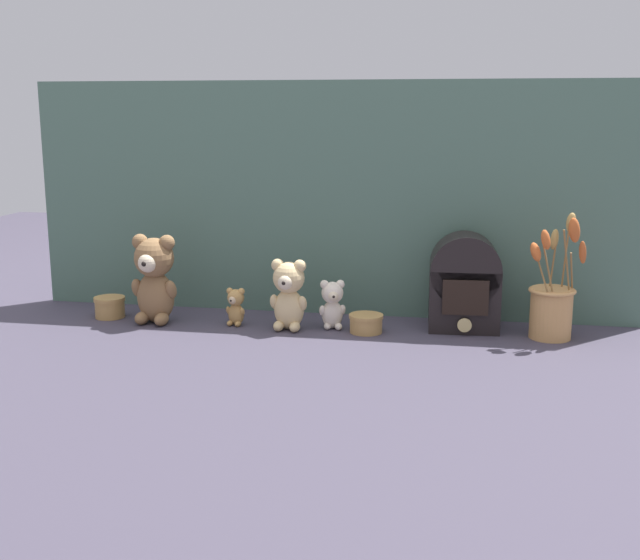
{
  "coord_description": "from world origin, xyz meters",
  "views": [
    {
      "loc": [
        0.35,
        -1.91,
        0.54
      ],
      "look_at": [
        0.0,
        0.02,
        0.12
      ],
      "focal_mm": 45.0,
      "sensor_mm": 36.0,
      "label": 1
    }
  ],
  "objects_px": {
    "teddy_bear_medium": "(289,293)",
    "flower_vase": "(552,304)",
    "teddy_bear_large": "(154,277)",
    "teddy_bear_small": "(332,303)",
    "decorative_tin_short": "(366,323)",
    "decorative_tin_tall": "(110,307)",
    "teddy_bear_tiny": "(236,306)",
    "vintage_radio": "(464,283)"
  },
  "relations": [
    {
      "from": "decorative_tin_tall",
      "to": "decorative_tin_short",
      "type": "distance_m",
      "value": 0.69
    },
    {
      "from": "teddy_bear_medium",
      "to": "teddy_bear_tiny",
      "type": "bearing_deg",
      "value": 174.26
    },
    {
      "from": "teddy_bear_medium",
      "to": "flower_vase",
      "type": "xyz_separation_m",
      "value": [
        0.64,
        0.04,
        -0.01
      ]
    },
    {
      "from": "teddy_bear_large",
      "to": "decorative_tin_short",
      "type": "relative_size",
      "value": 2.7
    },
    {
      "from": "teddy_bear_large",
      "to": "decorative_tin_short",
      "type": "xyz_separation_m",
      "value": [
        0.55,
        0.0,
        -0.1
      ]
    },
    {
      "from": "teddy_bear_small",
      "to": "decorative_tin_short",
      "type": "bearing_deg",
      "value": -13.2
    },
    {
      "from": "teddy_bear_large",
      "to": "flower_vase",
      "type": "bearing_deg",
      "value": 1.93
    },
    {
      "from": "vintage_radio",
      "to": "flower_vase",
      "type": "bearing_deg",
      "value": -12.35
    },
    {
      "from": "decorative_tin_short",
      "to": "teddy_bear_large",
      "type": "bearing_deg",
      "value": -179.56
    },
    {
      "from": "vintage_radio",
      "to": "teddy_bear_large",
      "type": "bearing_deg",
      "value": -174.23
    },
    {
      "from": "teddy_bear_small",
      "to": "vintage_radio",
      "type": "bearing_deg",
      "value": 9.51
    },
    {
      "from": "teddy_bear_medium",
      "to": "decorative_tin_short",
      "type": "bearing_deg",
      "value": 2.44
    },
    {
      "from": "teddy_bear_medium",
      "to": "decorative_tin_short",
      "type": "distance_m",
      "value": 0.21
    },
    {
      "from": "decorative_tin_tall",
      "to": "teddy_bear_small",
      "type": "bearing_deg",
      "value": -0.21
    },
    {
      "from": "teddy_bear_tiny",
      "to": "teddy_bear_medium",
      "type": "bearing_deg",
      "value": -5.74
    },
    {
      "from": "teddy_bear_small",
      "to": "vintage_radio",
      "type": "xyz_separation_m",
      "value": [
        0.32,
        0.05,
        0.05
      ]
    },
    {
      "from": "teddy_bear_large",
      "to": "flower_vase",
      "type": "xyz_separation_m",
      "value": [
        0.99,
        0.03,
        -0.03
      ]
    },
    {
      "from": "teddy_bear_small",
      "to": "decorative_tin_tall",
      "type": "height_order",
      "value": "teddy_bear_small"
    },
    {
      "from": "teddy_bear_large",
      "to": "decorative_tin_tall",
      "type": "relative_size",
      "value": 2.81
    },
    {
      "from": "vintage_radio",
      "to": "teddy_bear_medium",
      "type": "bearing_deg",
      "value": -169.05
    },
    {
      "from": "teddy_bear_medium",
      "to": "vintage_radio",
      "type": "xyz_separation_m",
      "value": [
        0.43,
        0.08,
        0.03
      ]
    },
    {
      "from": "teddy_bear_tiny",
      "to": "flower_vase",
      "type": "height_order",
      "value": "flower_vase"
    },
    {
      "from": "teddy_bear_tiny",
      "to": "flower_vase",
      "type": "bearing_deg",
      "value": 1.71
    },
    {
      "from": "teddy_bear_medium",
      "to": "teddy_bear_small",
      "type": "bearing_deg",
      "value": 15.28
    },
    {
      "from": "teddy_bear_large",
      "to": "teddy_bear_small",
      "type": "xyz_separation_m",
      "value": [
        0.46,
        0.02,
        -0.06
      ]
    },
    {
      "from": "teddy_bear_medium",
      "to": "decorative_tin_short",
      "type": "relative_size",
      "value": 2.1
    },
    {
      "from": "teddy_bear_large",
      "to": "decorative_tin_tall",
      "type": "distance_m",
      "value": 0.17
    },
    {
      "from": "flower_vase",
      "to": "decorative_tin_short",
      "type": "height_order",
      "value": "flower_vase"
    },
    {
      "from": "teddy_bear_large",
      "to": "vintage_radio",
      "type": "relative_size",
      "value": 0.95
    },
    {
      "from": "teddy_bear_medium",
      "to": "flower_vase",
      "type": "bearing_deg",
      "value": 3.37
    },
    {
      "from": "teddy_bear_small",
      "to": "flower_vase",
      "type": "relative_size",
      "value": 0.41
    },
    {
      "from": "flower_vase",
      "to": "decorative_tin_short",
      "type": "distance_m",
      "value": 0.45
    },
    {
      "from": "teddy_bear_medium",
      "to": "teddy_bear_large",
      "type": "bearing_deg",
      "value": 179.34
    },
    {
      "from": "teddy_bear_large",
      "to": "decorative_tin_tall",
      "type": "bearing_deg",
      "value": 169.05
    },
    {
      "from": "decorative_tin_short",
      "to": "teddy_bear_tiny",
      "type": "bearing_deg",
      "value": 178.98
    },
    {
      "from": "teddy_bear_large",
      "to": "teddy_bear_small",
      "type": "height_order",
      "value": "teddy_bear_large"
    },
    {
      "from": "decorative_tin_tall",
      "to": "teddy_bear_medium",
      "type": "bearing_deg",
      "value": -3.61
    },
    {
      "from": "teddy_bear_tiny",
      "to": "decorative_tin_short",
      "type": "height_order",
      "value": "teddy_bear_tiny"
    },
    {
      "from": "decorative_tin_tall",
      "to": "vintage_radio",
      "type": "bearing_deg",
      "value": 3.23
    },
    {
      "from": "teddy_bear_small",
      "to": "decorative_tin_short",
      "type": "height_order",
      "value": "teddy_bear_small"
    },
    {
      "from": "vintage_radio",
      "to": "decorative_tin_short",
      "type": "height_order",
      "value": "vintage_radio"
    },
    {
      "from": "teddy_bear_large",
      "to": "vintage_radio",
      "type": "distance_m",
      "value": 0.79
    }
  ]
}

